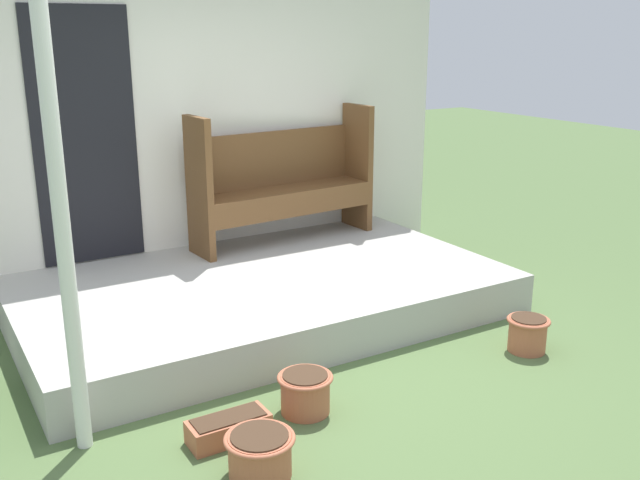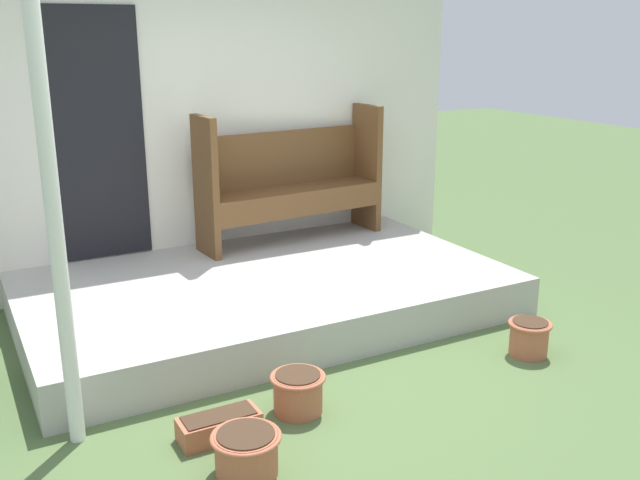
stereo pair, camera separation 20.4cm
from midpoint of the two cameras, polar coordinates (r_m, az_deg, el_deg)
The scene contains 9 objects.
ground_plane at distance 4.70m, azimuth -1.56°, elevation -10.47°, with size 24.00×24.00×0.00m, color #516B3D.
porch_slab at distance 5.57m, azimuth -5.62°, elevation -4.39°, with size 3.62×2.13×0.31m.
house_wall at distance 6.26m, azimuth -10.64°, elevation 8.58°, with size 4.82×0.08×2.60m.
support_post at distance 3.74m, azimuth -21.30°, elevation -0.18°, with size 0.08×0.08×2.26m.
bench at distance 6.32m, azimuth -3.98°, elevation 5.05°, with size 1.72×0.53×1.16m.
flower_pot_left at distance 3.69m, azimuth -6.48°, elevation -16.60°, with size 0.36×0.36×0.23m.
flower_pot_middle at distance 4.19m, azimuth -2.61°, elevation -12.01°, with size 0.33×0.33×0.24m.
flower_pot_right at distance 5.10m, azimuth 15.18°, elevation -7.17°, with size 0.30×0.30×0.24m.
planter_box_rect at distance 4.01m, azimuth -8.81°, elevation -14.67°, with size 0.44×0.19×0.14m.
Camera 1 is at (-2.14, -3.60, 2.13)m, focal length 40.00 mm.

